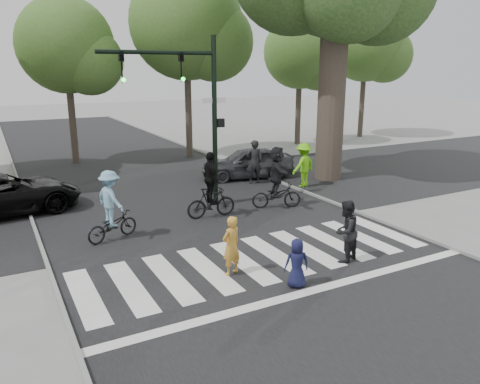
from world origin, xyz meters
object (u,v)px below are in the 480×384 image
at_px(pedestrian_child, 297,263).
at_px(cyclist_right, 277,181).
at_px(car_grey, 247,163).
at_px(traffic_signal, 192,98).
at_px(pedestrian_woman, 231,246).
at_px(car_suv, 2,194).
at_px(cyclist_left, 111,210).
at_px(cyclist_mid, 211,191).
at_px(pedestrian_adult, 345,231).

bearing_deg(pedestrian_child, cyclist_right, -98.40).
height_order(pedestrian_child, car_grey, car_grey).
distance_m(traffic_signal, car_grey, 5.95).
xyz_separation_m(pedestrian_woman, car_grey, (5.41, 8.84, -0.04)).
relative_size(pedestrian_child, car_suv, 0.23).
xyz_separation_m(cyclist_left, cyclist_right, (6.00, 0.42, 0.10)).
bearing_deg(car_grey, cyclist_mid, -28.32).
bearing_deg(car_grey, cyclist_right, -3.92).
relative_size(pedestrian_woman, car_suv, 0.29).
xyz_separation_m(traffic_signal, car_grey, (3.95, 3.12, -3.19)).
bearing_deg(pedestrian_child, cyclist_left, -39.63).
xyz_separation_m(pedestrian_woman, pedestrian_child, (1.02, -1.31, -0.16)).
distance_m(traffic_signal, cyclist_right, 4.15).
height_order(traffic_signal, cyclist_right, traffic_signal).
bearing_deg(cyclist_mid, pedestrian_adult, -73.39).
distance_m(pedestrian_child, cyclist_right, 6.32).
bearing_deg(traffic_signal, car_grey, 38.31).
distance_m(traffic_signal, cyclist_left, 4.94).
relative_size(pedestrian_woman, pedestrian_adult, 0.91).
xyz_separation_m(cyclist_mid, car_grey, (3.92, 4.49, -0.21)).
bearing_deg(pedestrian_child, cyclist_mid, -74.66).
bearing_deg(cyclist_right, cyclist_left, -176.00).
height_order(pedestrian_adult, car_suv, pedestrian_adult).
bearing_deg(cyclist_right, car_grey, 73.28).
height_order(pedestrian_child, pedestrian_adult, pedestrian_adult).
bearing_deg(pedestrian_child, pedestrian_adult, -142.16).
relative_size(pedestrian_child, car_grey, 0.28).
bearing_deg(traffic_signal, cyclist_right, -30.21).
height_order(pedestrian_woman, pedestrian_child, pedestrian_woman).
xyz_separation_m(traffic_signal, pedestrian_child, (-0.44, -7.03, -3.32)).
relative_size(cyclist_left, car_suv, 0.40).
height_order(cyclist_right, car_grey, cyclist_right).
xyz_separation_m(cyclist_mid, cyclist_right, (2.54, -0.12, 0.08)).
bearing_deg(cyclist_left, pedestrian_adult, -42.16).
bearing_deg(car_suv, pedestrian_woman, -158.11).
distance_m(traffic_signal, pedestrian_woman, 6.69).
height_order(pedestrian_child, car_suv, car_suv).
distance_m(cyclist_right, car_suv, 9.53).
distance_m(pedestrian_adult, car_suv, 11.63).
bearing_deg(car_grey, pedestrian_child, -10.59).
bearing_deg(car_suv, pedestrian_child, -157.00).
bearing_deg(car_grey, cyclist_left, -42.94).
distance_m(traffic_signal, cyclist_mid, 3.28).
distance_m(pedestrian_child, cyclist_mid, 5.69).
bearing_deg(car_suv, pedestrian_adult, -147.06).
bearing_deg(pedestrian_child, car_suv, -38.45).
relative_size(pedestrian_adult, cyclist_mid, 0.74).
height_order(traffic_signal, car_grey, traffic_signal).
bearing_deg(traffic_signal, cyclist_mid, -88.97).
xyz_separation_m(traffic_signal, pedestrian_adult, (1.52, -6.40, -3.07)).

